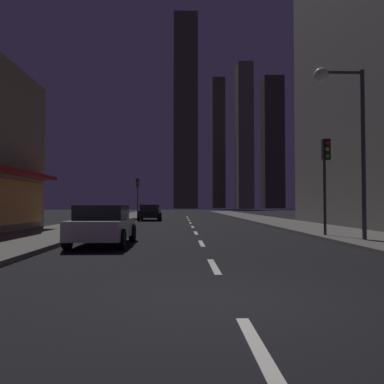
{
  "coord_description": "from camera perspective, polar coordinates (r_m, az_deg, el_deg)",
  "views": [
    {
      "loc": [
        -0.8,
        -5.77,
        1.48
      ],
      "look_at": [
        0.0,
        19.95,
        2.33
      ],
      "focal_mm": 35.22,
      "sensor_mm": 36.0,
      "label": 1
    }
  ],
  "objects": [
    {
      "name": "skyscraper_distant_mid",
      "position": [
        153.8,
        3.95,
        7.3
      ],
      "size": [
        5.11,
        8.34,
        52.02
      ],
      "primitive_type": "cube",
      "color": "#444133",
      "rests_on": "ground"
    },
    {
      "name": "skyscraper_distant_short",
      "position": [
        129.14,
        7.93,
        8.33
      ],
      "size": [
        5.1,
        7.63,
        48.69
      ],
      "primitive_type": "cube",
      "color": "#645F4B",
      "rests_on": "ground"
    },
    {
      "name": "lane_marking_center",
      "position": [
        24.63,
        0.08,
        -5.31
      ],
      "size": [
        0.16,
        43.8,
        0.01
      ],
      "color": "silver",
      "rests_on": "ground"
    },
    {
      "name": "fire_hydrant_far_left",
      "position": [
        27.74,
        -12.4,
        -3.96
      ],
      "size": [
        0.42,
        0.3,
        0.65
      ],
      "color": "#B2B2B2",
      "rests_on": "sidewalk_left"
    },
    {
      "name": "car_parked_near",
      "position": [
        14.07,
        -13.31,
        -4.84
      ],
      "size": [
        1.98,
        4.24,
        1.45
      ],
      "color": "silver",
      "rests_on": "ground"
    },
    {
      "name": "sidewalk_left",
      "position": [
        38.3,
        -11.12,
        -3.95
      ],
      "size": [
        4.0,
        76.0,
        0.15
      ],
      "primitive_type": "cube",
      "color": "#605E59",
      "rests_on": "ground"
    },
    {
      "name": "street_lamp_right",
      "position": [
        15.82,
        21.71,
        11.36
      ],
      "size": [
        1.96,
        0.56,
        6.58
      ],
      "color": "#38383D",
      "rests_on": "sidewalk_right"
    },
    {
      "name": "traffic_light_near_right",
      "position": [
        17.34,
        19.57,
        3.89
      ],
      "size": [
        0.32,
        0.48,
        4.2
      ],
      "color": "#2D2D2D",
      "rests_on": "sidewalk_right"
    },
    {
      "name": "traffic_light_far_left",
      "position": [
        41.66,
        -8.26,
        0.49
      ],
      "size": [
        0.32,
        0.48,
        4.2
      ],
      "color": "#2D2D2D",
      "rests_on": "sidewalk_left"
    },
    {
      "name": "skyscraper_distant_slender",
      "position": [
        148.34,
        12.11,
        7.29
      ],
      "size": [
        7.61,
        7.45,
        50.05
      ],
      "primitive_type": "cube",
      "color": "#3D3A2D",
      "rests_on": "ground"
    },
    {
      "name": "car_parked_far",
      "position": [
        34.91,
        -6.39,
        -3.08
      ],
      "size": [
        1.98,
        4.24,
        1.45
      ],
      "color": "black",
      "rests_on": "ground"
    },
    {
      "name": "ground_plane",
      "position": [
        37.81,
        -0.57,
        -4.2
      ],
      "size": [
        78.0,
        136.0,
        0.1
      ],
      "primitive_type": "cube",
      "color": "black"
    },
    {
      "name": "skyscraper_distant_tall",
      "position": [
        140.98,
        -0.97,
        12.22
      ],
      "size": [
        8.75,
        5.73,
        71.64
      ],
      "primitive_type": "cube",
      "color": "#4D4939",
      "rests_on": "ground"
    },
    {
      "name": "sidewalk_right",
      "position": [
        38.59,
        9.91,
        -3.94
      ],
      "size": [
        4.0,
        76.0,
        0.15
      ],
      "primitive_type": "cube",
      "color": "#605E59",
      "rests_on": "ground"
    }
  ]
}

